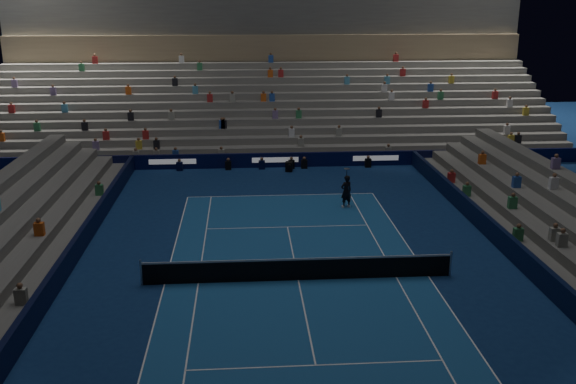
{
  "coord_description": "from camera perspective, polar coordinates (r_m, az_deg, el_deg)",
  "views": [
    {
      "loc": [
        -2.14,
        -24.0,
        11.18
      ],
      "look_at": [
        0.0,
        6.0,
        2.0
      ],
      "focal_mm": 39.66,
      "sensor_mm": 36.0,
      "label": 1
    }
  ],
  "objects": [
    {
      "name": "court_surface",
      "position": [
        26.56,
        0.93,
        -7.91
      ],
      "size": [
        10.97,
        23.77,
        0.01
      ],
      "primitive_type": "cube",
      "color": "navy",
      "rests_on": "ground"
    },
    {
      "name": "broadcast_camera",
      "position": [
        42.86,
        0.09,
        2.3
      ],
      "size": [
        0.55,
        0.97,
        0.63
      ],
      "color": "black",
      "rests_on": "ground"
    },
    {
      "name": "grandstand_main",
      "position": [
        52.53,
        -1.72,
        8.43
      ],
      "size": [
        44.0,
        15.2,
        11.2
      ],
      "color": "slate",
      "rests_on": "ground"
    },
    {
      "name": "sponsor_barrier_east",
      "position": [
        28.82,
        20.64,
        -5.94
      ],
      "size": [
        0.25,
        37.0,
        1.0
      ],
      "primitive_type": "cube",
      "color": "black",
      "rests_on": "ground"
    },
    {
      "name": "sponsor_barrier_west",
      "position": [
        27.34,
        -19.93,
        -7.11
      ],
      "size": [
        0.25,
        37.0,
        1.0
      ],
      "primitive_type": "cube",
      "color": "black",
      "rests_on": "ground"
    },
    {
      "name": "sponsor_barrier_far",
      "position": [
        43.88,
        -1.16,
        2.88
      ],
      "size": [
        44.0,
        0.25,
        1.0
      ],
      "primitive_type": "cube",
      "color": "#080B32",
      "rests_on": "ground"
    },
    {
      "name": "ground",
      "position": [
        26.57,
        0.93,
        -7.92
      ],
      "size": [
        90.0,
        90.0,
        0.0
      ],
      "primitive_type": "plane",
      "color": "navy",
      "rests_on": "ground"
    },
    {
      "name": "tennis_player",
      "position": [
        35.41,
        5.24,
        0.06
      ],
      "size": [
        0.79,
        0.66,
        1.84
      ],
      "primitive_type": "imported",
      "rotation": [
        0.0,
        0.0,
        3.52
      ],
      "color": "black",
      "rests_on": "ground"
    },
    {
      "name": "tennis_net",
      "position": [
        26.36,
        0.93,
        -6.93
      ],
      "size": [
        12.9,
        0.1,
        1.1
      ],
      "color": "#B2B2B7",
      "rests_on": "ground"
    }
  ]
}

